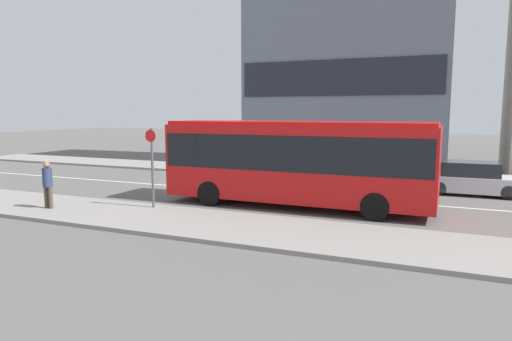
# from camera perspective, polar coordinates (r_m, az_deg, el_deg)

# --- Properties ---
(ground_plane) EXTENTS (120.00, 120.00, 0.00)m
(ground_plane) POSITION_cam_1_polar(r_m,az_deg,el_deg) (21.70, -6.09, -2.24)
(ground_plane) COLOR #595654
(sidewalk_near) EXTENTS (44.00, 3.50, 0.13)m
(sidewalk_near) POSITION_cam_1_polar(r_m,az_deg,el_deg) (16.63, -16.73, -5.29)
(sidewalk_near) COLOR gray
(sidewalk_near) RESTS_ON ground_plane
(sidewalk_far) EXTENTS (44.00, 3.50, 0.13)m
(sidewalk_far) POSITION_cam_1_polar(r_m,az_deg,el_deg) (27.25, 0.34, -0.08)
(sidewalk_far) COLOR gray
(sidewalk_far) RESTS_ON ground_plane
(lane_centerline) EXTENTS (41.80, 0.16, 0.01)m
(lane_centerline) POSITION_cam_1_polar(r_m,az_deg,el_deg) (21.70, -6.09, -2.23)
(lane_centerline) COLOR silver
(lane_centerline) RESTS_ON ground_plane
(apartment_block_left_tower) EXTENTS (12.96, 5.83, 20.62)m
(apartment_block_left_tower) POSITION_cam_1_polar(r_m,az_deg,el_deg) (32.41, 11.51, 19.18)
(apartment_block_left_tower) COLOR slate
(apartment_block_left_tower) RESTS_ON ground_plane
(city_bus) EXTENTS (10.14, 2.62, 3.25)m
(city_bus) POSITION_cam_1_polar(r_m,az_deg,el_deg) (17.36, 5.10, 1.58)
(city_bus) COLOR red
(city_bus) RESTS_ON ground_plane
(parked_car_0) EXTENTS (4.28, 1.83, 1.44)m
(parked_car_0) POSITION_cam_1_polar(r_m,az_deg,el_deg) (22.10, 25.36, -0.99)
(parked_car_0) COLOR silver
(parked_car_0) RESTS_ON ground_plane
(pedestrian_near_stop) EXTENTS (0.35, 0.34, 1.70)m
(pedestrian_near_stop) POSITION_cam_1_polar(r_m,az_deg,el_deg) (18.11, -24.61, -1.32)
(pedestrian_near_stop) COLOR #4C4233
(pedestrian_near_stop) RESTS_ON sidewalk_near
(bus_stop_sign) EXTENTS (0.44, 0.12, 2.90)m
(bus_stop_sign) POSITION_cam_1_polar(r_m,az_deg,el_deg) (16.93, -12.86, 1.07)
(bus_stop_sign) COLOR #4C4C51
(bus_stop_sign) RESTS_ON sidewalk_near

